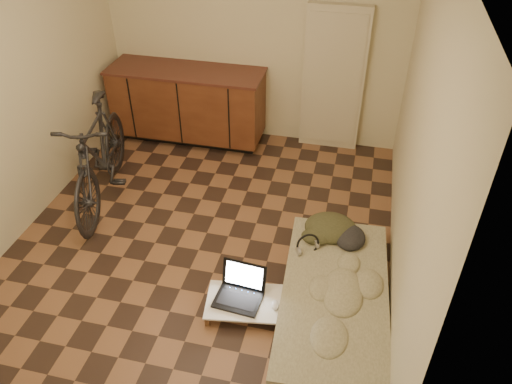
% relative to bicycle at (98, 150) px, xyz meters
% --- Properties ---
extents(room_shell, '(3.50, 4.00, 2.60)m').
position_rel_bicycle_xyz_m(room_shell, '(1.20, -0.31, 0.71)').
color(room_shell, brown).
rests_on(room_shell, ground).
extents(cabinets, '(1.84, 0.62, 0.91)m').
position_rel_bicycle_xyz_m(cabinets, '(0.45, 1.39, -0.12)').
color(cabinets, black).
rests_on(cabinets, ground).
extents(appliance_panel, '(0.70, 0.10, 1.70)m').
position_rel_bicycle_xyz_m(appliance_panel, '(2.15, 1.63, 0.26)').
color(appliance_panel, beige).
rests_on(appliance_panel, ground).
extents(bicycle, '(0.92, 1.89, 1.17)m').
position_rel_bicycle_xyz_m(bicycle, '(0.00, 0.00, 0.00)').
color(bicycle, black).
rests_on(bicycle, ground).
extents(futon, '(0.95, 1.83, 0.15)m').
position_rel_bicycle_xyz_m(futon, '(2.50, -0.93, -0.51)').
color(futon, beige).
rests_on(futon, ground).
extents(clothing_pile, '(0.53, 0.45, 0.20)m').
position_rel_bicycle_xyz_m(clothing_pile, '(2.42, -0.22, -0.33)').
color(clothing_pile, '#363720').
rests_on(clothing_pile, futon).
extents(headphones, '(0.31, 0.30, 0.16)m').
position_rel_bicycle_xyz_m(headphones, '(2.21, -0.50, -0.36)').
color(headphones, black).
rests_on(headphones, futon).
extents(lap_desk, '(0.69, 0.50, 0.11)m').
position_rel_bicycle_xyz_m(lap_desk, '(1.80, -1.15, -0.49)').
color(lap_desk, brown).
rests_on(lap_desk, ground).
extents(laptop, '(0.40, 0.36, 0.26)m').
position_rel_bicycle_xyz_m(laptop, '(1.75, -1.11, -0.43)').
color(laptop, black).
rests_on(laptop, lap_desk).
extents(mouse, '(0.08, 0.11, 0.04)m').
position_rel_bicycle_xyz_m(mouse, '(2.05, -1.15, -0.46)').
color(mouse, white).
rests_on(mouse, lap_desk).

